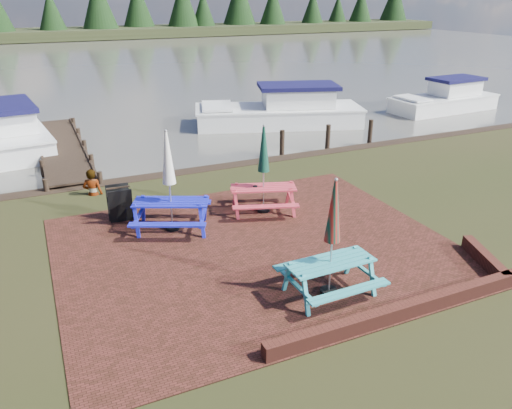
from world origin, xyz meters
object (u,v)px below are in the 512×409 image
Objects in this scene: jetty at (62,148)px; person at (90,170)px; chalkboard at (120,204)px; boat_jetty at (9,132)px; picnic_table_teal at (331,256)px; picnic_table_red at (263,183)px; boat_far at (446,100)px; picnic_table_blue at (170,197)px; boat_near at (282,112)px.

person is (0.46, -5.14, 0.68)m from jetty.
chalkboard is 0.13× the size of boat_jetty.
picnic_table_red is (0.53, 4.23, -0.01)m from picnic_table_teal.
boat_far is (18.23, 7.42, -0.14)m from chalkboard.
picnic_table_red is 0.27× the size of jetty.
chalkboard is at bearing 123.26° from person.
boat_jetty is at bearing -50.31° from person.
picnic_table_blue is 0.43× the size of boat_far.
picnic_table_blue is 19.12m from boat_far.
boat_jetty is at bearing 129.80° from jetty.
picnic_table_blue is at bearing -76.77° from jetty.
boat_jetty is 0.91× the size of boat_near.
picnic_table_red is at bearing -61.37° from jetty.
boat_near is (7.86, 9.24, -0.48)m from picnic_table_blue.
boat_jetty is at bearing 110.33° from picnic_table_teal.
jetty is (-1.98, 8.44, -0.79)m from picnic_table_blue.
chalkboard is 2.30m from person.
picnic_table_red reaches higher than boat_jetty.
boat_jetty is (-1.81, 2.17, 0.31)m from jetty.
person is at bearing 104.65° from chalkboard.
picnic_table_blue is (-2.59, -0.06, 0.05)m from picnic_table_red.
picnic_table_teal reaches higher than boat_far.
picnic_table_blue reaches higher than picnic_table_teal.
chalkboard is (-3.69, 0.99, -0.35)m from picnic_table_red.
picnic_table_teal is at bearing -55.02° from chalkboard.
jetty is 1.23× the size of boat_jetty.
boat_jetty is at bearing 101.37° from boat_near.
picnic_table_blue is 12.14m from boat_near.
picnic_table_teal reaches higher than boat_near.
jetty is 5.21m from person.
chalkboard is at bearing 160.56° from picnic_table_blue.
boat_far is at bearing 26.00° from chalkboard.
person is at bearing 160.92° from picnic_table_red.
picnic_table_teal is 0.27× the size of jetty.
picnic_table_teal is 6.12m from chalkboard.
picnic_table_red is 2.59m from picnic_table_blue.
picnic_table_red is 0.33× the size of boat_jetty.
boat_near is 1.34× the size of boat_far.
chalkboard is 0.16× the size of boat_far.
chalkboard is at bearing 108.92° from boat_far.
person is (-1.52, 3.30, -0.11)m from picnic_table_blue.
picnic_table_blue is (-2.06, 4.17, 0.05)m from picnic_table_teal.
boat_near is 11.12m from person.
boat_near is (5.80, 13.42, -0.44)m from picnic_table_teal.
boat_jetty is (-2.69, 9.55, -0.08)m from chalkboard.
boat_near reaches higher than chalkboard.
picnic_table_blue reaches higher than boat_jetty.
jetty is at bearing 100.70° from chalkboard.
picnic_table_blue is 2.68× the size of chalkboard.
boat_near is (8.96, 8.19, -0.08)m from chalkboard.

